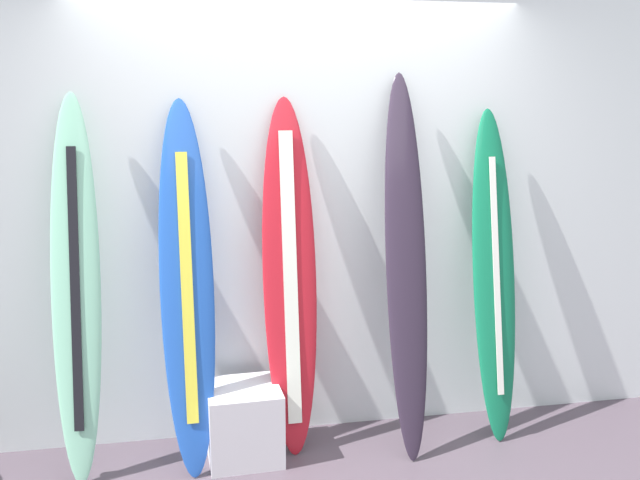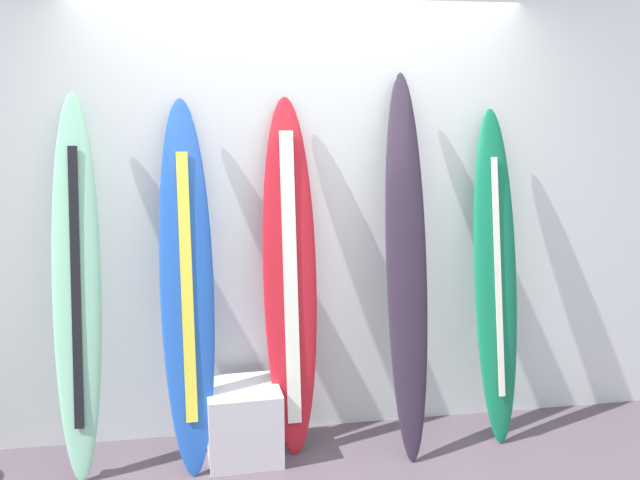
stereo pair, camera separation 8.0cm
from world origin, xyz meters
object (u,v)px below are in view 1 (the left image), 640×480
Objects in this scene: surfboard_crimson at (290,281)px; display_block_left at (244,422)px; surfboard_seafoam at (76,292)px; surfboard_emerald at (494,276)px; surfboard_cobalt at (187,287)px; surfboard_charcoal at (406,265)px.

display_block_left is at bearing -159.30° from surfboard_crimson.
surfboard_seafoam is 1.15m from display_block_left.
surfboard_emerald is (1.19, -0.05, -0.02)m from surfboard_crimson.
surfboard_cobalt is 1.03× the size of surfboard_emerald.
surfboard_cobalt reaches higher than display_block_left.
surfboard_crimson is 0.65m from surfboard_charcoal.
surfboard_emerald reaches higher than display_block_left.
surfboard_charcoal is (0.64, -0.10, 0.08)m from surfboard_crimson.
display_block_left is (0.28, -0.03, -0.78)m from surfboard_cobalt.
surfboard_charcoal is at bearing 0.18° from display_block_left.
surfboard_crimson is at bearing 177.68° from surfboard_emerald.
surfboard_seafoam is 4.82× the size of display_block_left.
display_block_left is at bearing -6.36° from surfboard_cobalt.
surfboard_seafoam is at bearing -176.89° from surfboard_crimson.
surfboard_charcoal is 0.56m from surfboard_emerald.
surfboard_crimson is (0.56, 0.07, -0.01)m from surfboard_cobalt.
surfboard_seafoam reaches higher than surfboard_crimson.
surfboard_charcoal is (1.20, -0.03, 0.07)m from surfboard_cobalt.
display_block_left is (-1.47, -0.06, -0.75)m from surfboard_emerald.
surfboard_emerald is at bearing -2.32° from surfboard_crimson.
surfboard_crimson reaches higher than surfboard_cobalt.
surfboard_seafoam is 0.56m from surfboard_cobalt.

